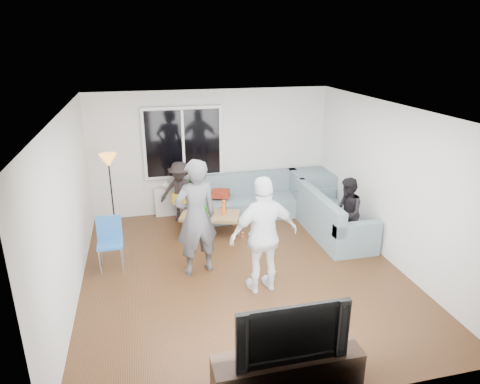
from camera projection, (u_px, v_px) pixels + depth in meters
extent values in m
cube|color=#56351C|center=(243.00, 272.00, 6.93)|extent=(5.00, 5.50, 0.04)
cube|color=white|center=(243.00, 109.00, 6.04)|extent=(5.00, 5.50, 0.04)
cube|color=silver|center=(212.00, 152.00, 9.02)|extent=(5.00, 0.04, 2.60)
cube|color=silver|center=(314.00, 297.00, 3.95)|extent=(5.00, 0.04, 2.60)
cube|color=silver|center=(67.00, 211.00, 5.93)|extent=(0.04, 5.50, 2.60)
cube|color=silver|center=(391.00, 184.00, 7.03)|extent=(0.04, 5.50, 2.60)
cube|color=white|center=(183.00, 143.00, 8.73)|extent=(1.62, 0.06, 1.47)
cube|color=black|center=(183.00, 143.00, 8.69)|extent=(1.50, 0.02, 1.35)
cube|color=white|center=(183.00, 143.00, 8.69)|extent=(0.05, 0.03, 1.35)
cube|color=silver|center=(186.00, 200.00, 9.11)|extent=(1.30, 0.12, 0.62)
imported|color=#265F28|center=(194.00, 177.00, 8.96)|extent=(0.23, 0.20, 0.39)
imported|color=silver|center=(166.00, 184.00, 8.86)|extent=(0.22, 0.22, 0.19)
cube|color=slate|center=(311.00, 191.00, 9.32)|extent=(0.85, 0.85, 0.85)
cube|color=#BE901B|center=(181.00, 198.00, 8.65)|extent=(0.38, 0.32, 0.14)
cube|color=maroon|center=(221.00, 194.00, 8.91)|extent=(0.43, 0.40, 0.13)
cube|color=#99764A|center=(211.00, 224.00, 8.22)|extent=(1.24, 0.92, 0.40)
cylinder|color=maroon|center=(203.00, 211.00, 8.05)|extent=(0.17, 0.17, 0.17)
imported|color=#4A4A4F|center=(196.00, 218.00, 6.62)|extent=(0.78, 0.61, 1.88)
imported|color=silver|center=(264.00, 235.00, 6.15)|extent=(1.08, 0.56, 1.77)
imported|color=black|center=(347.00, 213.00, 7.59)|extent=(0.65, 0.74, 1.28)
imported|color=black|center=(180.00, 192.00, 8.66)|extent=(0.92, 0.71, 1.26)
cube|color=#36241B|center=(287.00, 372.00, 4.53)|extent=(1.60, 0.40, 0.44)
imported|color=black|center=(289.00, 328.00, 4.34)|extent=(1.18, 0.15, 0.68)
cylinder|color=orange|center=(224.00, 208.00, 8.08)|extent=(0.07, 0.07, 0.28)
cylinder|color=#1D7916|center=(207.00, 212.00, 7.96)|extent=(0.08, 0.08, 0.23)
cylinder|color=black|center=(225.00, 205.00, 8.30)|extent=(0.07, 0.07, 0.22)
cylinder|color=black|center=(209.00, 207.00, 8.22)|extent=(0.07, 0.07, 0.21)
cylinder|color=orange|center=(191.00, 207.00, 8.17)|extent=(0.07, 0.07, 0.23)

